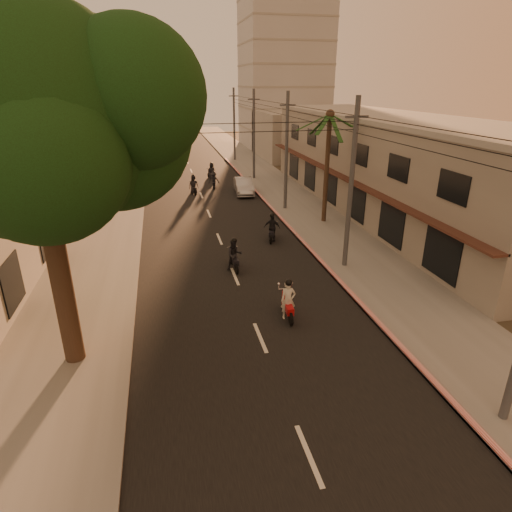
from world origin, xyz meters
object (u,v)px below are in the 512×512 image
object	(u,v)px
parked_car	(244,186)
scooter_far_b	(214,181)
scooter_mid_b	(272,228)
broadleaf_tree	(46,121)
scooter_far_a	(194,185)
palm_tree	(330,121)
scooter_red	(288,301)
scooter_far_c	(212,171)
scooter_mid_a	(234,255)

from	to	relation	value
parked_car	scooter_far_b	bearing A→B (deg)	136.47
scooter_mid_b	parked_car	world-z (taller)	scooter_mid_b
broadleaf_tree	scooter_far_a	bearing A→B (deg)	76.23
palm_tree	scooter_red	bearing A→B (deg)	-117.00
broadleaf_tree	parked_car	distance (m)	27.05
scooter_far_b	scooter_far_c	bearing A→B (deg)	92.95
palm_tree	parked_car	size ratio (longest dim) A/B	1.80
scooter_mid_a	parked_car	xyz separation A→B (m)	(3.78, 16.90, -0.11)
scooter_red	scooter_far_a	bearing A→B (deg)	99.14
scooter_mid_a	scooter_far_b	size ratio (longest dim) A/B	1.10
scooter_far_b	broadleaf_tree	bearing A→B (deg)	-100.04
scooter_mid_b	scooter_far_c	distance (m)	19.97
palm_tree	scooter_mid_a	xyz separation A→B (m)	(-7.85, -7.08, -6.31)
scooter_red	scooter_far_c	bearing A→B (deg)	93.38
scooter_red	scooter_mid_b	xyz separation A→B (m)	(1.77, 9.69, 0.04)
scooter_red	scooter_mid_a	size ratio (longest dim) A/B	1.01
broadleaf_tree	palm_tree	bearing A→B (deg)	43.48
scooter_mid_b	scooter_far_a	xyz separation A→B (m)	(-3.90, 13.65, -0.03)
scooter_mid_a	scooter_far_a	bearing A→B (deg)	91.39
palm_tree	scooter_far_a	world-z (taller)	palm_tree
scooter_red	scooter_mid_a	bearing A→B (deg)	107.68
palm_tree	scooter_red	distance (m)	15.61
scooter_far_a	palm_tree	bearing A→B (deg)	-57.90
broadleaf_tree	palm_tree	size ratio (longest dim) A/B	1.48
parked_car	scooter_far_c	world-z (taller)	scooter_far_c
broadleaf_tree	scooter_far_a	xyz separation A→B (m)	(6.00, 24.49, -7.65)
palm_tree	scooter_far_a	xyz separation A→B (m)	(-8.61, 10.63, -6.32)
scooter_mid_b	scooter_far_b	distance (m)	15.66
scooter_mid_b	broadleaf_tree	bearing A→B (deg)	-112.39
scooter_far_a	scooter_far_b	xyz separation A→B (m)	(2.10, 1.91, -0.05)
scooter_far_b	scooter_far_c	size ratio (longest dim) A/B	0.96
parked_car	broadleaf_tree	bearing A→B (deg)	-109.23
scooter_mid_a	scooter_far_c	size ratio (longest dim) A/B	1.05
scooter_far_a	scooter_far_c	bearing A→B (deg)	62.03
parked_car	scooter_mid_a	bearing A→B (deg)	-97.84
scooter_mid_b	scooter_far_a	world-z (taller)	scooter_mid_b
scooter_mid_a	scooter_far_a	xyz separation A→B (m)	(-0.75, 17.72, -0.01)
scooter_far_c	scooter_mid_a	bearing A→B (deg)	-113.20
scooter_mid_b	scooter_far_b	world-z (taller)	scooter_mid_b
broadleaf_tree	parked_car	world-z (taller)	broadleaf_tree
scooter_mid_a	scooter_mid_b	world-z (taller)	scooter_mid_b
broadleaf_tree	scooter_mid_b	world-z (taller)	broadleaf_tree
scooter_mid_a	parked_car	bearing A→B (deg)	76.36
scooter_red	broadleaf_tree	bearing A→B (deg)	-168.05
scooter_mid_a	scooter_far_b	distance (m)	19.67
parked_car	scooter_far_c	xyz separation A→B (m)	(-2.11, 7.08, 0.09)
scooter_far_b	palm_tree	bearing A→B (deg)	-55.55
broadleaf_tree	scooter_red	world-z (taller)	broadleaf_tree
scooter_mid_b	parked_car	xyz separation A→B (m)	(0.63, 12.84, -0.13)
broadleaf_tree	scooter_mid_a	size ratio (longest dim) A/B	6.38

